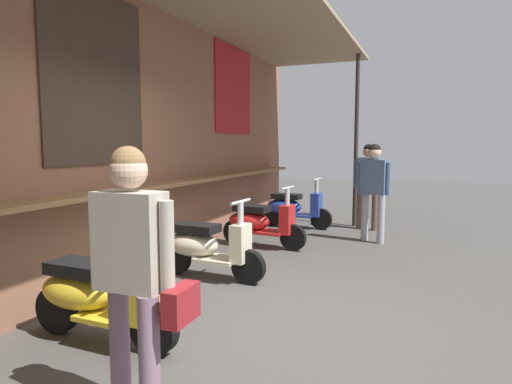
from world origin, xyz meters
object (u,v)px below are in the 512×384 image
(shopper_browsing, at_px, (374,182))
(scooter_cream, at_px, (205,246))
(shopper_with_handbag, at_px, (134,259))
(scooter_yellow, at_px, (94,295))
(scooter_blue, at_px, (292,207))
(shopper_passing, at_px, (368,178))
(scooter_red, at_px, (259,222))

(shopper_browsing, bearing_deg, scooter_cream, -19.04)
(shopper_with_handbag, bearing_deg, scooter_yellow, 51.82)
(scooter_yellow, bearing_deg, scooter_cream, 91.34)
(scooter_blue, bearing_deg, shopper_passing, 16.07)
(shopper_passing, bearing_deg, scooter_blue, -71.51)
(shopper_with_handbag, bearing_deg, scooter_cream, 19.10)
(shopper_with_handbag, bearing_deg, shopper_passing, -5.16)
(shopper_with_handbag, relative_size, shopper_browsing, 0.99)
(scooter_yellow, xyz_separation_m, shopper_passing, (5.69, -1.38, 0.60))
(scooter_cream, relative_size, shopper_passing, 0.87)
(shopper_with_handbag, bearing_deg, scooter_red, 11.11)
(shopper_browsing, bearing_deg, scooter_red, -46.27)
(scooter_yellow, distance_m, scooter_cream, 1.85)
(scooter_red, xyz_separation_m, scooter_blue, (1.76, 0.00, 0.00))
(scooter_cream, distance_m, shopper_browsing, 3.27)
(shopper_with_handbag, xyz_separation_m, shopper_browsing, (5.34, -0.65, 0.03))
(shopper_with_handbag, height_order, shopper_browsing, shopper_browsing)
(scooter_blue, height_order, shopper_browsing, shopper_browsing)
(scooter_red, relative_size, scooter_blue, 1.00)
(scooter_yellow, xyz_separation_m, scooter_cream, (1.85, -0.00, 0.00))
(shopper_browsing, height_order, shopper_passing, same)
(scooter_yellow, height_order, scooter_cream, same)
(scooter_cream, height_order, shopper_browsing, shopper_browsing)
(scooter_red, height_order, shopper_browsing, shopper_browsing)
(shopper_with_handbag, bearing_deg, scooter_blue, 7.53)
(scooter_yellow, bearing_deg, shopper_browsing, 72.16)
(scooter_yellow, height_order, shopper_passing, shopper_passing)
(scooter_yellow, xyz_separation_m, shopper_browsing, (4.63, -1.61, 0.60))
(scooter_yellow, distance_m, scooter_blue, 5.36)
(scooter_blue, bearing_deg, scooter_red, -87.49)
(shopper_browsing, bearing_deg, shopper_with_handbag, 4.12)
(shopper_passing, bearing_deg, scooter_red, -28.36)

